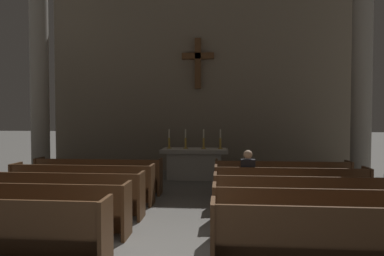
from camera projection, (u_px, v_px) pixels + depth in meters
name	position (u px, v px, depth m)	size (l,w,h in m)	color
pew_left_row_2	(33.00, 208.00, 5.82)	(3.41, 0.50, 0.95)	brown
pew_left_row_3	(61.00, 194.00, 6.87)	(3.41, 0.50, 0.95)	brown
pew_left_row_4	(82.00, 184.00, 7.92)	(3.41, 0.50, 0.95)	brown
pew_left_row_5	(99.00, 176.00, 8.97)	(3.41, 0.50, 0.95)	brown
pew_right_row_1	(341.00, 239.00, 4.36)	(3.41, 0.50, 0.95)	brown
pew_right_row_2	(317.00, 215.00, 5.41)	(3.41, 0.50, 0.95)	brown
pew_right_row_3	(302.00, 199.00, 6.46)	(3.41, 0.50, 0.95)	brown
pew_right_row_4	(290.00, 187.00, 7.51)	(3.41, 0.50, 0.95)	brown
pew_right_row_5	(282.00, 179.00, 8.56)	(3.41, 0.50, 0.95)	brown
column_left_second	(40.00, 76.00, 11.16)	(0.89, 0.89, 7.02)	#9E998E
column_right_second	(362.00, 73.00, 10.28)	(0.89, 0.89, 7.02)	#9E998E
altar	(195.00, 163.00, 11.03)	(2.20, 0.90, 1.01)	#A8A399
candlestick_outer_left	(169.00, 142.00, 11.08)	(0.16, 0.16, 0.64)	#B79338
candlestick_inner_left	(186.00, 142.00, 11.03)	(0.16, 0.16, 0.64)	#B79338
candlestick_inner_right	(204.00, 143.00, 10.98)	(0.16, 0.16, 0.64)	#B79338
candlestick_outer_right	(220.00, 143.00, 10.94)	(0.16, 0.16, 0.64)	#B79338
apse_with_cross	(198.00, 74.00, 12.79)	(11.36, 0.48, 7.39)	gray
lone_worshipper	(248.00, 177.00, 7.62)	(0.32, 0.43, 1.32)	#26262B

